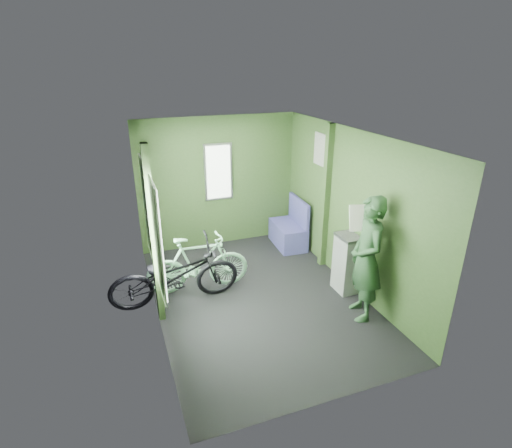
{
  "coord_description": "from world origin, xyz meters",
  "views": [
    {
      "loc": [
        -1.73,
        -4.56,
        3.15
      ],
      "look_at": [
        0.0,
        0.1,
        1.1
      ],
      "focal_mm": 28.0,
      "sensor_mm": 36.0,
      "label": 1
    }
  ],
  "objects": [
    {
      "name": "room",
      "position": [
        -0.04,
        0.04,
        1.44
      ],
      "size": [
        4.0,
        4.02,
        2.31
      ],
      "color": "black",
      "rests_on": "ground"
    },
    {
      "name": "passenger",
      "position": [
        1.13,
        -0.85,
        0.83
      ],
      "size": [
        0.53,
        0.74,
        1.66
      ],
      "rotation": [
        0.0,
        0.0,
        -1.82
      ],
      "color": "#27482A",
      "rests_on": "ground"
    },
    {
      "name": "bicycle_mint",
      "position": [
        -0.75,
        0.49,
        0.0
      ],
      "size": [
        1.51,
        0.61,
        0.92
      ],
      "primitive_type": "imported",
      "rotation": [
        0.0,
        -0.1,
        1.5
      ],
      "color": "#94DDAF",
      "rests_on": "ground"
    },
    {
      "name": "waste_box",
      "position": [
        1.26,
        -0.24,
        0.44
      ],
      "size": [
        0.26,
        0.36,
        0.88
      ],
      "primitive_type": "cube",
      "color": "gray",
      "rests_on": "ground"
    },
    {
      "name": "bicycle_black",
      "position": [
        -1.11,
        0.24,
        0.0
      ],
      "size": [
        1.78,
        0.8,
        1.04
      ],
      "primitive_type": "imported",
      "rotation": [
        0.0,
        -0.21,
        1.58
      ],
      "color": "black",
      "rests_on": "ground"
    },
    {
      "name": "bench_seat",
      "position": [
        1.14,
        1.45,
        0.26
      ],
      "size": [
        0.5,
        0.85,
        0.87
      ],
      "rotation": [
        0.0,
        0.0,
        -0.05
      ],
      "color": "navy",
      "rests_on": "ground"
    }
  ]
}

